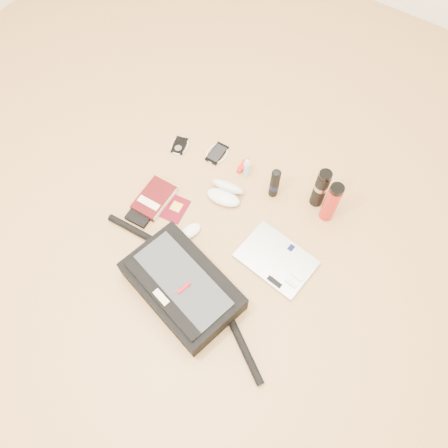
# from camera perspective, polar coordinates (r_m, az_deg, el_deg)

# --- Properties ---
(ground) EXTENTS (4.00, 4.00, 0.00)m
(ground) POSITION_cam_1_polar(r_m,az_deg,el_deg) (2.01, -2.05, -3.18)
(ground) COLOR #B6864B
(ground) RESTS_ON ground
(messenger_bag) EXTENTS (0.99, 0.42, 0.14)m
(messenger_bag) POSITION_cam_1_polar(r_m,az_deg,el_deg) (1.88, -5.55, -8.06)
(messenger_bag) COLOR black
(messenger_bag) RESTS_ON ground
(laptop) EXTENTS (0.35, 0.26, 0.03)m
(laptop) POSITION_cam_1_polar(r_m,az_deg,el_deg) (1.99, 6.85, -4.66)
(laptop) COLOR #B6B6B9
(laptop) RESTS_ON ground
(book) EXTENTS (0.14, 0.21, 0.04)m
(book) POSITION_cam_1_polar(r_m,az_deg,el_deg) (2.13, -9.08, 3.30)
(book) COLOR #44090B
(book) RESTS_ON ground
(passport) EXTENTS (0.12, 0.15, 0.01)m
(passport) POSITION_cam_1_polar(r_m,az_deg,el_deg) (2.11, -6.36, 1.99)
(passport) COLOR #540512
(passport) RESTS_ON ground
(mouse) EXTENTS (0.09, 0.12, 0.03)m
(mouse) POSITION_cam_1_polar(r_m,az_deg,el_deg) (2.03, -4.38, -0.93)
(mouse) COLOR white
(mouse) RESTS_ON ground
(sunglasses_case) EXTENTS (0.19, 0.16, 0.10)m
(sunglasses_case) POSITION_cam_1_polar(r_m,az_deg,el_deg) (2.10, 0.21, 4.18)
(sunglasses_case) COLOR white
(sunglasses_case) RESTS_ON ground
(ipod) EXTENTS (0.12, 0.12, 0.01)m
(ipod) POSITION_cam_1_polar(r_m,az_deg,el_deg) (2.30, -5.84, 10.17)
(ipod) COLOR black
(ipod) RESTS_ON ground
(phone) EXTENTS (0.11, 0.13, 0.01)m
(phone) POSITION_cam_1_polar(r_m,az_deg,el_deg) (2.26, -0.92, 9.21)
(phone) COLOR black
(phone) RESTS_ON ground
(inhaler) EXTENTS (0.03, 0.10, 0.03)m
(inhaler) POSITION_cam_1_polar(r_m,az_deg,el_deg) (2.21, 2.53, 7.66)
(inhaler) COLOR red
(inhaler) RESTS_ON ground
(spray_bottle) EXTENTS (0.04, 0.04, 0.12)m
(spray_bottle) POSITION_cam_1_polar(r_m,az_deg,el_deg) (2.16, 3.00, 7.26)
(spray_bottle) COLOR #A3C5D8
(spray_bottle) RESTS_ON ground
(aerosol_can) EXTENTS (0.05, 0.05, 0.19)m
(aerosol_can) POSITION_cam_1_polar(r_m,az_deg,el_deg) (2.07, 6.64, 5.32)
(aerosol_can) COLOR black
(aerosol_can) RESTS_ON ground
(thermos_black) EXTENTS (0.07, 0.07, 0.24)m
(thermos_black) POSITION_cam_1_polar(r_m,az_deg,el_deg) (2.06, 12.50, 4.59)
(thermos_black) COLOR black
(thermos_black) RESTS_ON ground
(thermos_red) EXTENTS (0.08, 0.08, 0.25)m
(thermos_red) POSITION_cam_1_polar(r_m,az_deg,el_deg) (2.03, 13.84, 2.76)
(thermos_red) COLOR #AB1D1A
(thermos_red) RESTS_ON ground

